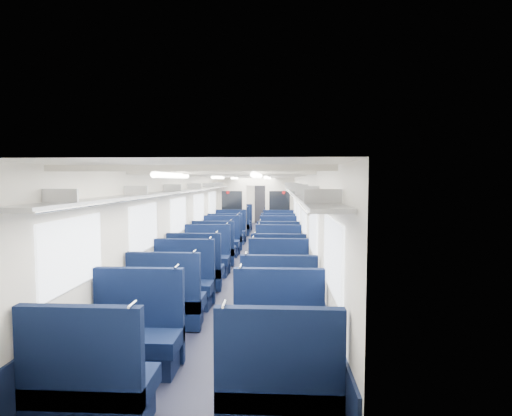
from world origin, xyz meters
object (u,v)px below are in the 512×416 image
Objects in this scene: seat_14 at (221,243)px; seat_21 at (278,226)px; seat_17 at (278,238)px; seat_5 at (279,308)px; seat_8 at (196,272)px; seat_11 at (278,260)px; seat_4 at (167,304)px; seat_15 at (278,244)px; seat_18 at (230,233)px; seat_3 at (279,339)px; seat_7 at (278,285)px; seat_16 at (225,238)px; seat_6 at (183,286)px; seat_20 at (236,226)px; seat_2 at (136,338)px; seat_22 at (239,223)px; end_door at (262,203)px; seat_13 at (278,252)px; bulkhead at (256,206)px; seat_19 at (278,233)px; seat_9 at (278,273)px; seat_12 at (214,251)px; seat_10 at (207,259)px; seat_23 at (278,224)px; seat_0 at (90,389)px; seat_1 at (279,392)px.

seat_21 is (1.66, 4.33, 0.00)m from seat_14.
seat_5 is at bearing -90.00° from seat_17.
seat_8 is 1.00× the size of seat_11.
seat_4 is 1.66m from seat_5.
seat_18 is at bearing 125.69° from seat_15.
seat_3 is 1.00× the size of seat_11.
seat_7 and seat_16 have the same top height.
seat_6 is 1.00× the size of seat_20.
seat_17 is at bearing 90.00° from seat_15.
seat_4 is at bearing -99.35° from seat_21.
seat_18 is at bearing 90.00° from seat_2.
seat_5 is at bearing -81.71° from seat_22.
seat_13 is (0.83, -10.41, -0.63)m from end_door.
seat_22 is (-0.83, 2.31, -0.86)m from bulkhead.
seat_4 is 11.27m from seat_22.
seat_14 is at bearing 178.97° from seat_15.
seat_6 is 1.00× the size of seat_17.
seat_8 is 1.00× the size of seat_16.
seat_13 is 3.56m from seat_19.
seat_4 and seat_11 have the same top height.
seat_9 and seat_17 have the same top height.
end_door is 9.13m from seat_14.
seat_17 is (0.00, 5.72, 0.00)m from seat_7.
seat_13 is at bearing -85.44° from end_door.
seat_12 is 2.96m from seat_17.
seat_8 is (0.00, 1.07, 0.00)m from seat_6.
seat_9 is (0.00, 3.34, 0.00)m from seat_3.
seat_10 is at bearing -94.14° from end_door.
seat_19 is (1.66, 5.88, 0.00)m from seat_8.
seat_8 and seat_20 have the same top height.
seat_4 is 11.22m from seat_23.
seat_17 is 1.00× the size of seat_22.
seat_15 is (0.83, -3.24, -0.86)m from bulkhead.
seat_4 is at bearing -90.00° from seat_22.
seat_13 is (1.66, 3.38, 0.00)m from seat_6.
seat_8 is 1.00× the size of seat_17.
seat_2 is 1.00× the size of seat_23.
seat_12 is (-0.83, -10.39, -0.63)m from end_door.
seat_0 and seat_10 have the same top height.
seat_16 and seat_21 have the same top height.
seat_5 is 3.85m from seat_10.
seat_1 and seat_16 have the same top height.
seat_15 is 1.00× the size of seat_20.
seat_7 is 1.00× the size of seat_20.
seat_19 is at bearing 90.00° from seat_13.
seat_10 is 4.91m from seat_19.
seat_16 is at bearing -110.13° from bulkhead.
seat_0 and seat_11 have the same top height.
seat_6 and seat_8 have the same top height.
seat_4 is 1.00× the size of seat_17.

